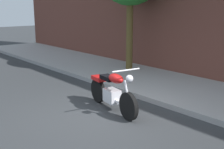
{
  "coord_description": "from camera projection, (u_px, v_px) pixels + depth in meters",
  "views": [
    {
      "loc": [
        5.09,
        -3.82,
        2.51
      ],
      "look_at": [
        -0.14,
        0.58,
        0.9
      ],
      "focal_mm": 47.23,
      "sensor_mm": 36.0,
      "label": 1
    }
  ],
  "objects": [
    {
      "name": "ground_plane",
      "position": [
        97.0,
        117.0,
        6.76
      ],
      "size": [
        60.0,
        60.0,
        0.0
      ],
      "primitive_type": "plane",
      "color": "#303335"
    },
    {
      "name": "sidewalk",
      "position": [
        182.0,
        89.0,
        8.74
      ],
      "size": [
        25.44,
        2.99,
        0.14
      ],
      "primitive_type": "cube",
      "color": "#9C9C9C",
      "rests_on": "ground"
    },
    {
      "name": "motorcycle",
      "position": [
        112.0,
        91.0,
        7.12
      ],
      "size": [
        2.09,
        0.77,
        1.14
      ],
      "color": "black",
      "rests_on": "ground"
    }
  ]
}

